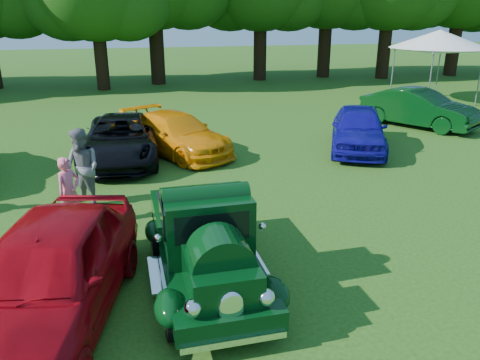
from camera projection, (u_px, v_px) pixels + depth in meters
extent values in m
plane|color=#264D11|center=(204.00, 283.00, 8.15)|extent=(120.00, 120.00, 0.00)
cylinder|color=black|center=(172.00, 318.00, 6.67)|extent=(0.20, 0.67, 0.67)
cylinder|color=black|center=(272.00, 303.00, 7.01)|extent=(0.20, 0.67, 0.67)
cylinder|color=black|center=(157.00, 239.00, 9.01)|extent=(0.20, 0.67, 0.67)
cylinder|color=black|center=(232.00, 230.00, 9.35)|extent=(0.20, 0.67, 0.67)
cube|color=black|center=(206.00, 258.00, 8.03)|extent=(1.55, 4.05, 0.31)
cube|color=black|center=(221.00, 276.00, 6.80)|extent=(0.99, 1.30, 0.56)
cube|color=black|center=(207.00, 225.00, 7.69)|extent=(1.40, 1.03, 1.08)
cube|color=black|center=(212.00, 228.00, 7.18)|extent=(1.17, 0.05, 0.47)
cube|color=black|center=(195.00, 216.00, 9.07)|extent=(1.55, 1.84, 0.52)
cube|color=black|center=(194.00, 204.00, 8.98)|extent=(1.33, 1.62, 0.04)
ellipsoid|color=black|center=(170.00, 308.00, 6.60)|extent=(0.45, 0.77, 0.45)
ellipsoid|color=black|center=(274.00, 293.00, 6.96)|extent=(0.45, 0.77, 0.45)
ellipsoid|color=black|center=(154.00, 231.00, 8.94)|extent=(0.34, 0.65, 0.38)
ellipsoid|color=black|center=(235.00, 223.00, 9.31)|extent=(0.34, 0.65, 0.38)
ellipsoid|color=white|center=(231.00, 309.00, 6.22)|extent=(0.36, 0.11, 0.54)
sphere|color=white|center=(193.00, 308.00, 6.14)|extent=(0.25, 0.25, 0.25)
sphere|color=white|center=(266.00, 297.00, 6.37)|extent=(0.25, 0.25, 0.25)
cube|color=white|center=(234.00, 341.00, 6.23)|extent=(1.46, 0.10, 0.10)
cube|color=white|center=(188.00, 214.00, 10.03)|extent=(1.46, 0.10, 0.10)
imported|color=#9C0610|center=(49.00, 274.00, 6.88)|extent=(2.98, 5.08, 1.62)
imported|color=black|center=(121.00, 139.00, 14.71)|extent=(2.79, 5.20, 1.39)
imported|color=orange|center=(176.00, 134.00, 15.45)|extent=(3.83, 4.90, 1.33)
imported|color=#100C87|center=(358.00, 128.00, 15.84)|extent=(3.48, 4.71, 1.49)
imported|color=black|center=(419.00, 108.00, 19.11)|extent=(3.79, 4.81, 1.53)
imported|color=#F06280|center=(69.00, 192.00, 10.15)|extent=(0.66, 0.66, 1.55)
imported|color=slate|center=(82.00, 168.00, 11.09)|extent=(1.16, 1.17, 1.91)
cube|color=white|center=(438.00, 49.00, 23.77)|extent=(3.55, 3.55, 0.13)
cone|color=white|center=(439.00, 39.00, 23.60)|extent=(5.21, 5.21, 0.88)
cylinder|color=slate|center=(430.00, 82.00, 22.46)|extent=(0.07, 0.07, 2.65)
cylinder|color=slate|center=(392.00, 74.00, 25.12)|extent=(0.07, 0.07, 2.65)
cylinder|color=slate|center=(479.00, 79.00, 23.34)|extent=(0.07, 0.07, 2.65)
cylinder|color=slate|center=(438.00, 72.00, 26.01)|extent=(0.07, 0.07, 2.65)
cylinder|color=black|center=(101.00, 57.00, 28.01)|extent=(0.77, 0.77, 3.86)
cylinder|color=black|center=(157.00, 48.00, 30.27)|extent=(0.93, 0.93, 4.64)
cylinder|color=black|center=(260.00, 47.00, 32.17)|extent=(0.88, 0.88, 4.42)
cylinder|color=black|center=(325.00, 45.00, 33.64)|extent=(0.91, 0.91, 4.57)
cylinder|color=black|center=(384.00, 46.00, 32.96)|extent=(0.89, 0.89, 4.46)
cylinder|color=black|center=(454.00, 44.00, 34.42)|extent=(0.92, 0.92, 4.60)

